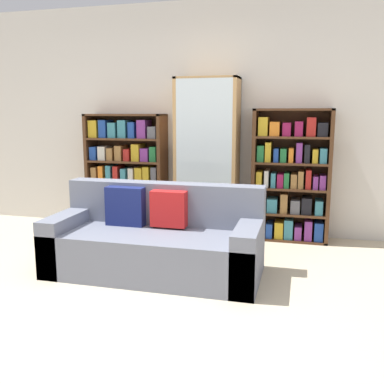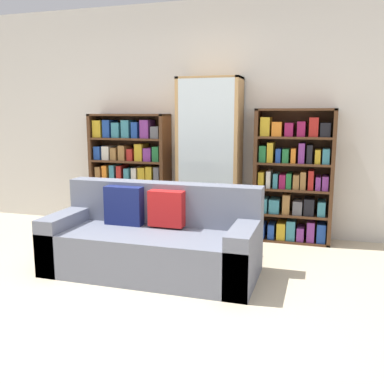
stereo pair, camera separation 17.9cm
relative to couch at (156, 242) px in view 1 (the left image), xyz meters
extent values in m
plane|color=beige|center=(0.03, -0.73, -0.28)|extent=(16.00, 16.00, 0.00)
cube|color=beige|center=(0.03, 1.56, 1.07)|extent=(6.92, 0.06, 2.70)
cube|color=slate|center=(0.00, -0.05, -0.08)|extent=(1.87, 0.80, 0.39)
cube|color=slate|center=(0.00, 0.25, 0.31)|extent=(1.87, 0.20, 0.39)
cube|color=slate|center=(-0.83, -0.05, -0.02)|extent=(0.20, 0.80, 0.51)
cube|color=slate|center=(0.84, -0.05, -0.02)|extent=(0.20, 0.80, 0.51)
cube|color=navy|center=(-0.32, 0.09, 0.29)|extent=(0.36, 0.12, 0.36)
cube|color=red|center=(0.10, 0.09, 0.29)|extent=(0.32, 0.12, 0.32)
cube|color=#4C2D19|center=(-1.32, 1.35, 0.43)|extent=(0.04, 0.32, 1.41)
cube|color=#4C2D19|center=(-0.38, 1.35, 0.43)|extent=(0.04, 0.32, 1.41)
cube|color=#4C2D19|center=(-0.85, 1.35, 1.12)|extent=(0.98, 0.32, 0.02)
cube|color=#4C2D19|center=(-0.85, 1.35, -0.27)|extent=(0.98, 0.32, 0.02)
cube|color=#4C2D19|center=(-0.85, 1.50, 0.43)|extent=(0.98, 0.01, 1.41)
cube|color=#4C2D19|center=(-0.85, 1.35, 0.02)|extent=(0.90, 0.32, 0.02)
cube|color=#4C2D19|center=(-0.85, 1.35, 0.29)|extent=(0.90, 0.32, 0.02)
cube|color=#4C2D19|center=(-0.85, 1.35, 0.56)|extent=(0.90, 0.32, 0.02)
cube|color=#4C2D19|center=(-0.85, 1.35, 0.84)|extent=(0.90, 0.32, 0.02)
cube|color=black|center=(-1.24, 1.34, -0.16)|extent=(0.06, 0.24, 0.20)
cube|color=#5B5B60|center=(-1.15, 1.34, -0.16)|extent=(0.07, 0.24, 0.20)
cube|color=#8E1947|center=(-1.07, 1.34, -0.16)|extent=(0.07, 0.24, 0.18)
cube|color=#AD231E|center=(-0.98, 1.34, -0.16)|extent=(0.07, 0.24, 0.19)
cube|color=#8E1947|center=(-0.89, 1.34, -0.17)|extent=(0.06, 0.24, 0.17)
cube|color=#5B5B60|center=(-0.80, 1.34, -0.18)|extent=(0.08, 0.24, 0.15)
cube|color=#5B5B60|center=(-0.71, 1.34, -0.18)|extent=(0.08, 0.24, 0.15)
cube|color=#1E4293|center=(-0.63, 1.34, -0.15)|extent=(0.05, 0.24, 0.21)
cube|color=#1E4293|center=(-0.54, 1.34, -0.17)|extent=(0.07, 0.24, 0.17)
cube|color=gold|center=(-0.45, 1.34, -0.17)|extent=(0.07, 0.24, 0.17)
cube|color=teal|center=(-1.24, 1.34, 0.12)|extent=(0.07, 0.24, 0.17)
cube|color=#8E1947|center=(-1.16, 1.34, 0.12)|extent=(0.07, 0.24, 0.18)
cube|color=#5B5B60|center=(-1.07, 1.34, 0.14)|extent=(0.06, 0.24, 0.22)
cube|color=gold|center=(-0.98, 1.34, 0.11)|extent=(0.07, 0.24, 0.15)
cube|color=#AD231E|center=(-0.89, 1.34, 0.13)|extent=(0.08, 0.24, 0.21)
cube|color=black|center=(-0.80, 1.34, 0.10)|extent=(0.07, 0.24, 0.14)
cube|color=#1E4293|center=(-0.71, 1.34, 0.12)|extent=(0.08, 0.24, 0.18)
cube|color=beige|center=(-0.63, 1.34, 0.10)|extent=(0.07, 0.24, 0.14)
cube|color=#5B5B60|center=(-0.54, 1.34, 0.10)|extent=(0.06, 0.24, 0.15)
cube|color=teal|center=(-0.46, 1.34, 0.11)|extent=(0.06, 0.24, 0.16)
cube|color=olive|center=(-1.23, 1.34, 0.39)|extent=(0.07, 0.24, 0.18)
cube|color=orange|center=(-1.14, 1.34, 0.40)|extent=(0.06, 0.24, 0.20)
cube|color=teal|center=(-1.04, 1.34, 0.41)|extent=(0.06, 0.24, 0.21)
cube|color=#AD231E|center=(-0.95, 1.34, 0.40)|extent=(0.06, 0.24, 0.20)
cube|color=teal|center=(-0.84, 1.34, 0.39)|extent=(0.07, 0.24, 0.18)
cube|color=beige|center=(-0.75, 1.34, 0.40)|extent=(0.06, 0.24, 0.19)
cube|color=gold|center=(-0.65, 1.34, 0.40)|extent=(0.09, 0.24, 0.20)
cube|color=gold|center=(-0.55, 1.34, 0.41)|extent=(0.08, 0.24, 0.21)
cube|color=#5B5B60|center=(-0.45, 1.34, 0.41)|extent=(0.07, 0.24, 0.21)
cube|color=#1E4293|center=(-1.23, 1.34, 0.66)|extent=(0.08, 0.24, 0.16)
cube|color=beige|center=(-1.12, 1.34, 0.66)|extent=(0.09, 0.24, 0.17)
cube|color=olive|center=(-1.01, 1.34, 0.65)|extent=(0.07, 0.24, 0.15)
cube|color=olive|center=(-0.90, 1.34, 0.67)|extent=(0.08, 0.24, 0.18)
cube|color=#AD231E|center=(-0.80, 1.34, 0.65)|extent=(0.07, 0.24, 0.14)
cube|color=gold|center=(-0.68, 1.34, 0.68)|extent=(0.10, 0.24, 0.20)
cube|color=#7A3384|center=(-0.57, 1.34, 0.65)|extent=(0.10, 0.24, 0.16)
cube|color=#237038|center=(-0.46, 1.34, 0.66)|extent=(0.08, 0.24, 0.18)
cube|color=gold|center=(-1.22, 1.34, 0.95)|extent=(0.11, 0.24, 0.21)
cube|color=#1E4293|center=(-1.10, 1.34, 0.95)|extent=(0.09, 0.24, 0.21)
cube|color=teal|center=(-0.98, 1.34, 0.94)|extent=(0.10, 0.24, 0.18)
cube|color=teal|center=(-0.85, 1.34, 0.95)|extent=(0.10, 0.24, 0.21)
cube|color=#1E4293|center=(-0.73, 1.34, 0.94)|extent=(0.08, 0.24, 0.19)
cube|color=#7A3384|center=(-0.60, 1.34, 0.95)|extent=(0.11, 0.24, 0.21)
cube|color=#5B5B60|center=(-0.47, 1.34, 0.92)|extent=(0.10, 0.24, 0.14)
cube|color=tan|center=(-0.17, 1.33, 0.63)|extent=(0.04, 0.36, 1.82)
cube|color=tan|center=(0.51, 1.33, 0.63)|extent=(0.04, 0.36, 1.82)
cube|color=tan|center=(0.17, 1.33, 1.53)|extent=(0.72, 0.36, 0.02)
cube|color=tan|center=(0.17, 1.33, -0.27)|extent=(0.72, 0.36, 0.02)
cube|color=tan|center=(0.17, 1.50, 0.63)|extent=(0.72, 0.01, 1.82)
cube|color=silver|center=(0.17, 1.15, 0.63)|extent=(0.64, 0.01, 1.80)
cube|color=tan|center=(0.17, 1.33, 0.10)|extent=(0.64, 0.32, 0.02)
cube|color=tan|center=(0.17, 1.33, 0.45)|extent=(0.64, 0.32, 0.02)
cube|color=tan|center=(0.17, 1.33, 0.81)|extent=(0.64, 0.32, 0.02)
cube|color=tan|center=(0.17, 1.33, 1.16)|extent=(0.64, 0.32, 0.02)
cylinder|color=silver|center=(-0.07, 1.31, -0.22)|extent=(0.01, 0.01, 0.07)
cone|color=silver|center=(-0.07, 1.31, -0.14)|extent=(0.08, 0.08, 0.09)
cylinder|color=silver|center=(0.05, 1.34, -0.22)|extent=(0.01, 0.01, 0.07)
cone|color=silver|center=(0.05, 1.34, -0.14)|extent=(0.08, 0.08, 0.09)
cylinder|color=silver|center=(0.17, 1.31, -0.22)|extent=(0.01, 0.01, 0.07)
cone|color=silver|center=(0.17, 1.31, -0.14)|extent=(0.08, 0.08, 0.09)
cylinder|color=silver|center=(0.29, 1.32, -0.22)|extent=(0.01, 0.01, 0.07)
cone|color=silver|center=(0.29, 1.32, -0.14)|extent=(0.08, 0.08, 0.09)
cylinder|color=silver|center=(0.41, 1.31, -0.22)|extent=(0.01, 0.01, 0.07)
cone|color=silver|center=(0.41, 1.31, -0.14)|extent=(0.08, 0.08, 0.09)
cylinder|color=silver|center=(-0.08, 1.31, 0.14)|extent=(0.01, 0.01, 0.06)
cone|color=silver|center=(-0.08, 1.31, 0.21)|extent=(0.07, 0.07, 0.08)
cylinder|color=silver|center=(0.02, 1.31, 0.14)|extent=(0.01, 0.01, 0.06)
cone|color=silver|center=(0.02, 1.31, 0.21)|extent=(0.07, 0.07, 0.08)
cylinder|color=silver|center=(0.12, 1.33, 0.14)|extent=(0.01, 0.01, 0.06)
cone|color=silver|center=(0.12, 1.33, 0.21)|extent=(0.07, 0.07, 0.08)
cylinder|color=silver|center=(0.22, 1.34, 0.14)|extent=(0.01, 0.01, 0.06)
cone|color=silver|center=(0.22, 1.34, 0.21)|extent=(0.07, 0.07, 0.08)
cylinder|color=silver|center=(0.32, 1.32, 0.14)|extent=(0.01, 0.01, 0.06)
cone|color=silver|center=(0.32, 1.32, 0.21)|extent=(0.07, 0.07, 0.08)
cylinder|color=silver|center=(0.42, 1.31, 0.14)|extent=(0.01, 0.01, 0.06)
cone|color=silver|center=(0.42, 1.31, 0.21)|extent=(0.07, 0.07, 0.08)
cylinder|color=silver|center=(-0.05, 1.35, 0.50)|extent=(0.01, 0.01, 0.07)
cone|color=silver|center=(-0.05, 1.35, 0.57)|extent=(0.09, 0.09, 0.08)
cylinder|color=silver|center=(0.10, 1.31, 0.50)|extent=(0.01, 0.01, 0.07)
cone|color=silver|center=(0.10, 1.31, 0.57)|extent=(0.09, 0.09, 0.08)
cylinder|color=silver|center=(0.25, 1.34, 0.50)|extent=(0.01, 0.01, 0.07)
cone|color=silver|center=(0.25, 1.34, 0.57)|extent=(0.09, 0.09, 0.08)
cylinder|color=silver|center=(0.40, 1.31, 0.50)|extent=(0.01, 0.01, 0.07)
cone|color=silver|center=(0.40, 1.31, 0.57)|extent=(0.09, 0.09, 0.08)
cylinder|color=silver|center=(-0.07, 1.32, 0.86)|extent=(0.01, 0.01, 0.08)
cone|color=silver|center=(-0.07, 1.32, 0.94)|extent=(0.08, 0.08, 0.09)
cylinder|color=silver|center=(0.05, 1.31, 0.86)|extent=(0.01, 0.01, 0.08)
cone|color=silver|center=(0.05, 1.31, 0.94)|extent=(0.08, 0.08, 0.09)
cylinder|color=silver|center=(0.17, 1.32, 0.86)|extent=(0.01, 0.01, 0.08)
cone|color=silver|center=(0.17, 1.32, 0.94)|extent=(0.08, 0.08, 0.09)
cylinder|color=silver|center=(0.29, 1.31, 0.86)|extent=(0.01, 0.01, 0.08)
cone|color=silver|center=(0.29, 1.31, 0.94)|extent=(0.08, 0.08, 0.09)
cylinder|color=silver|center=(0.41, 1.35, 0.86)|extent=(0.01, 0.01, 0.08)
cone|color=silver|center=(0.41, 1.35, 0.94)|extent=(0.08, 0.08, 0.09)
cylinder|color=silver|center=(-0.03, 1.33, 1.21)|extent=(0.01, 0.01, 0.07)
cone|color=silver|center=(-0.03, 1.33, 1.29)|extent=(0.09, 0.09, 0.09)
cylinder|color=silver|center=(0.17, 1.31, 1.21)|extent=(0.01, 0.01, 0.07)
cone|color=silver|center=(0.17, 1.31, 1.29)|extent=(0.09, 0.09, 0.09)
cylinder|color=silver|center=(0.37, 1.34, 1.21)|extent=(0.01, 0.01, 0.07)
cone|color=silver|center=(0.37, 1.34, 1.29)|extent=(0.09, 0.09, 0.09)
cube|color=#4C2D19|center=(0.72, 1.35, 0.46)|extent=(0.04, 0.32, 1.47)
cube|color=#4C2D19|center=(1.53, 1.35, 0.46)|extent=(0.04, 0.32, 1.47)
cube|color=#4C2D19|center=(1.13, 1.35, 1.18)|extent=(0.85, 0.32, 0.02)
cube|color=#4C2D19|center=(1.13, 1.35, -0.27)|extent=(0.85, 0.32, 0.02)
cube|color=#4C2D19|center=(1.13, 1.50, 0.46)|extent=(0.85, 0.01, 1.47)
cube|color=#4C2D19|center=(1.13, 1.35, 0.03)|extent=(0.77, 0.32, 0.02)
cube|color=#4C2D19|center=(1.13, 1.35, 0.31)|extent=(0.77, 0.32, 0.02)
cube|color=#4C2D19|center=(1.13, 1.35, 0.60)|extent=(0.77, 0.32, 0.02)
cube|color=#4C2D19|center=(1.13, 1.35, 0.88)|extent=(0.77, 0.32, 0.02)
cube|color=#1E4293|center=(0.80, 1.34, -0.18)|extent=(0.07, 0.24, 0.16)
cube|color=#1E4293|center=(0.91, 1.34, -0.17)|extent=(0.07, 0.24, 0.16)
cube|color=gold|center=(1.02, 1.34, -0.16)|extent=(0.09, 0.24, 0.19)
cube|color=teal|center=(1.13, 1.34, -0.14)|extent=(0.09, 0.24, 0.22)
cube|color=#7A3384|center=(1.23, 1.34, -0.18)|extent=(0.08, 0.24, 0.15)
cube|color=#7A3384|center=(1.34, 1.34, -0.14)|extent=(0.08, 0.24, 0.22)
cube|color=#1E4293|center=(1.45, 1.34, -0.15)|extent=(0.09, 0.24, 0.21)
cube|color=teal|center=(0.82, 1.34, 0.12)|extent=(0.09, 0.24, 0.16)
cube|color=teal|center=(0.94, 1.34, 0.12)|extent=(0.11, 0.24, 0.16)
cube|color=olive|center=(1.07, 1.34, 0.15)|extent=(0.08, 0.24, 0.22)
cube|color=#5B5B60|center=(1.19, 1.34, 0.12)|extent=(0.10, 0.24, 0.15)
cube|color=black|center=(1.31, 1.34, 0.13)|extent=(0.11, 0.24, 0.18)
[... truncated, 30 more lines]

